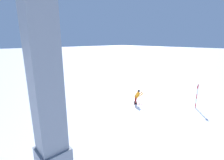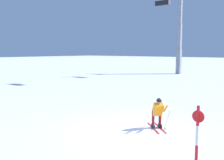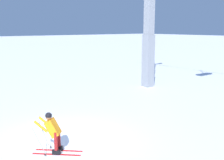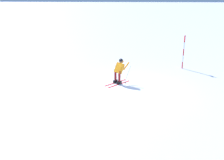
% 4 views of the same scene
% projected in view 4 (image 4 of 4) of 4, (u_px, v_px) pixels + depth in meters
% --- Properties ---
extents(ground_plane, '(260.00, 260.00, 0.00)m').
position_uv_depth(ground_plane, '(135.00, 89.00, 13.77)').
color(ground_plane, white).
extents(skier_carving_main, '(1.49, 1.54, 1.57)m').
position_uv_depth(skier_carving_main, '(119.00, 69.00, 14.45)').
color(skier_carving_main, red).
rests_on(skier_carving_main, ground_plane).
extents(trail_marker_pole, '(0.07, 0.28, 2.29)m').
position_uv_depth(trail_marker_pole, '(184.00, 51.00, 17.13)').
color(trail_marker_pole, red).
rests_on(trail_marker_pole, ground_plane).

